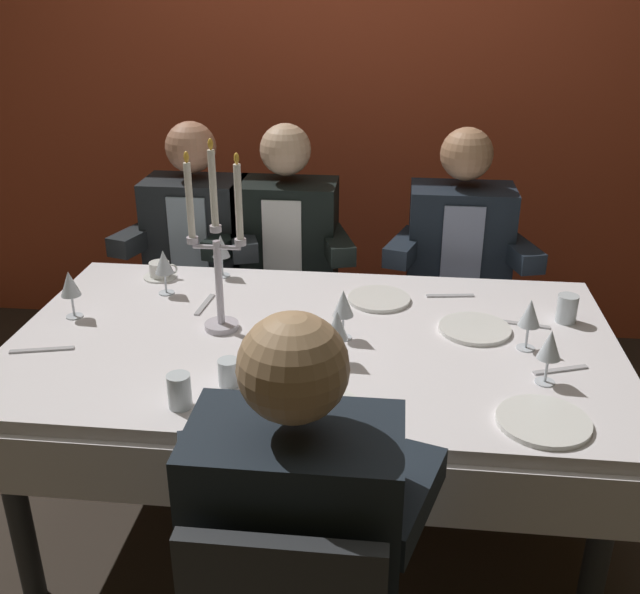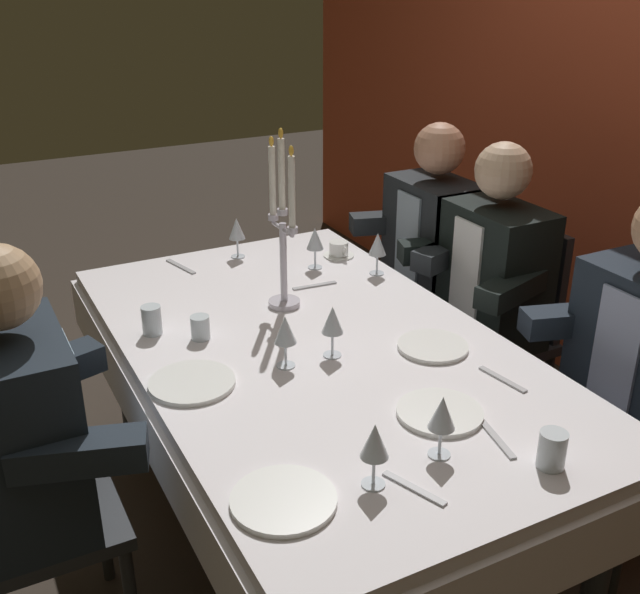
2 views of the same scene
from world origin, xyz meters
name	(u,v)px [view 1 (image 1 of 2)]	position (x,y,z in m)	size (l,w,h in m)	color
ground_plane	(314,522)	(0.00, 0.00, 0.00)	(12.00, 12.00, 0.00)	#342B23
back_wall	(353,71)	(0.00, 1.66, 1.35)	(6.00, 0.12, 2.70)	#C94E2E
dining_table	(313,371)	(0.00, 0.00, 0.62)	(1.94, 1.14, 0.74)	white
candelabra	(217,255)	(-0.30, 0.03, 1.00)	(0.19, 0.11, 0.61)	silver
dinner_plate_0	(475,329)	(0.51, 0.11, 0.75)	(0.23, 0.23, 0.01)	white
dinner_plate_1	(317,411)	(0.06, -0.42, 0.75)	(0.25, 0.25, 0.01)	white
dinner_plate_2	(543,421)	(0.64, -0.41, 0.75)	(0.24, 0.24, 0.01)	white
dinner_plate_3	(379,299)	(0.20, 0.31, 0.75)	(0.22, 0.22, 0.01)	white
wine_glass_0	(550,346)	(0.68, -0.20, 0.86)	(0.07, 0.07, 0.16)	silver
wine_glass_1	(343,305)	(0.09, 0.01, 0.85)	(0.07, 0.07, 0.16)	silver
wine_glass_2	(164,263)	(-0.56, 0.29, 0.86)	(0.07, 0.07, 0.16)	silver
wine_glass_3	(70,285)	(-0.81, 0.06, 0.86)	(0.07, 0.07, 0.16)	silver
wine_glass_4	(337,327)	(0.09, -0.14, 0.85)	(0.07, 0.07, 0.16)	silver
wine_glass_5	(221,248)	(-0.40, 0.47, 0.85)	(0.07, 0.07, 0.16)	silver
wine_glass_6	(530,315)	(0.65, 0.00, 0.85)	(0.07, 0.07, 0.16)	silver
water_tumbler_0	(567,309)	(0.81, 0.21, 0.79)	(0.07, 0.07, 0.09)	silver
water_tumbler_1	(179,391)	(-0.30, -0.43, 0.79)	(0.06, 0.06, 0.10)	silver
water_tumbler_2	(229,372)	(-0.20, -0.31, 0.78)	(0.06, 0.06, 0.08)	silver
coffee_cup_0	(160,271)	(-0.63, 0.43, 0.77)	(0.13, 0.12, 0.06)	white
knife_0	(42,350)	(-0.81, -0.18, 0.74)	(0.19, 0.02, 0.01)	#B7B7BC
fork_1	(205,304)	(-0.40, 0.20, 0.74)	(0.17, 0.02, 0.01)	#B7B7BC
fork_2	(450,296)	(0.45, 0.37, 0.74)	(0.17, 0.02, 0.01)	#B7B7BC
fork_3	(560,370)	(0.74, -0.13, 0.74)	(0.17, 0.02, 0.01)	#B7B7BC
fork_4	(523,324)	(0.67, 0.17, 0.74)	(0.17, 0.02, 0.01)	#B7B7BC
seated_diner_0	(198,238)	(-0.61, 0.89, 0.74)	(0.63, 0.48, 1.24)	#26282C
seated_diner_1	(287,242)	(-0.22, 0.89, 0.74)	(0.63, 0.48, 1.24)	#26282C
seated_diner_2	(296,540)	(0.07, -0.89, 0.74)	(0.63, 0.48, 1.24)	#26282C
seated_diner_3	(459,248)	(0.51, 0.89, 0.74)	(0.63, 0.48, 1.24)	#26282C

